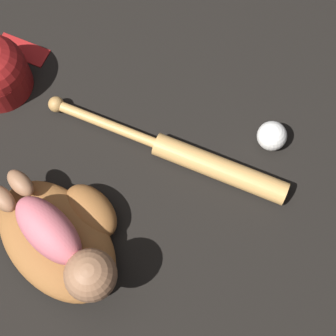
{
  "coord_description": "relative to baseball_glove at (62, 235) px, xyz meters",
  "views": [
    {
      "loc": [
        0.38,
        0.13,
        1.27
      ],
      "look_at": [
        -0.02,
        0.33,
        0.07
      ],
      "focal_mm": 60.0,
      "sensor_mm": 36.0,
      "label": 1
    }
  ],
  "objects": [
    {
      "name": "ground_plane",
      "position": [
        -0.01,
        -0.05,
        -0.04
      ],
      "size": [
        6.0,
        6.0,
        0.0
      ],
      "primitive_type": "plane",
      "color": "black"
    },
    {
      "name": "baseball",
      "position": [
        0.0,
        0.55,
        -0.01
      ],
      "size": [
        0.07,
        0.07,
        0.07
      ],
      "color": "white",
      "rests_on": "ground"
    },
    {
      "name": "baseball_glove",
      "position": [
        0.0,
        0.0,
        0.0
      ],
      "size": [
        0.37,
        0.31,
        0.09
      ],
      "color": "#935B2D",
      "rests_on": "ground"
    },
    {
      "name": "baseball_bat",
      "position": [
        -0.03,
        0.35,
        -0.02
      ],
      "size": [
        0.5,
        0.43,
        0.06
      ],
      "color": "tan",
      "rests_on": "ground"
    },
    {
      "name": "baby_figure",
      "position": [
        0.05,
        -0.0,
        0.09
      ],
      "size": [
        0.36,
        0.19,
        0.11
      ],
      "color": "#D16670",
      "rests_on": "baseball_glove"
    }
  ]
}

